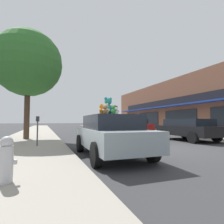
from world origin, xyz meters
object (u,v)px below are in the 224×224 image
teddy_bear_green (114,110)px  teddy_bear_blue (104,112)px  teddy_bear_cream (106,109)px  parked_car_far_center (188,128)px  plush_art_car (111,134)px  fire_hydrant (6,159)px  teddy_bear_black (114,110)px  parked_car_far_right (134,126)px  teddy_bear_orange (101,110)px  parking_meter (38,127)px  teddy_bear_giant (108,107)px  teddy_bear_white (116,111)px  teddy_bear_brown (105,110)px  teddy_bear_red (116,111)px  street_tree (28,63)px

teddy_bear_green → teddy_bear_blue: 1.74m
teddy_bear_cream → parked_car_far_center: bearing=-121.0°
plush_art_car → fire_hydrant: (-2.79, -2.26, -0.21)m
teddy_bear_black → parked_car_far_right: (6.30, 10.06, -0.81)m
plush_art_car → teddy_bear_orange: 0.94m
plush_art_car → parking_meter: (-2.45, 2.50, 0.21)m
parking_meter → fire_hydrant: bearing=-94.1°
teddy_bear_green → teddy_bear_cream: bearing=-23.8°
teddy_bear_giant → teddy_bear_white: bearing=85.4°
teddy_bear_brown → teddy_bear_red: bearing=-96.9°
teddy_bear_cream → teddy_bear_brown: teddy_bear_cream is taller
teddy_bear_cream → parked_car_far_right: (6.71, 10.40, -0.82)m
teddy_bear_black → teddy_bear_green: bearing=118.8°
teddy_bear_brown → parking_meter: 3.88m
teddy_bear_green → parking_meter: bearing=-1.0°
teddy_bear_black → teddy_bear_orange: (-0.48, -0.10, 0.00)m
teddy_bear_green → street_tree: 8.15m
teddy_bear_green → teddy_bear_black: (0.32, 0.79, 0.04)m
teddy_bear_red → teddy_bear_cream: size_ratio=0.94×
teddy_bear_giant → teddy_bear_black: bearing=100.4°
plush_art_car → teddy_bear_brown: (-0.49, -0.81, 0.78)m
plush_art_car → teddy_bear_giant: (-0.01, 0.28, 0.99)m
parked_car_far_right → teddy_bear_red: bearing=-121.9°
teddy_bear_giant → teddy_bear_black: (0.10, -0.30, -0.15)m
teddy_bear_orange → street_tree: (-2.78, 6.19, 3.20)m
teddy_bear_white → parked_car_far_right: (6.36, 10.43, -0.76)m
street_tree → fire_hydrant: (0.38, -8.32, -4.25)m
teddy_bear_green → teddy_bear_orange: teddy_bear_orange is taller
parking_meter → parked_car_far_right: bearing=40.4°
plush_art_car → parking_meter: parking_meter is taller
parked_car_far_right → teddy_bear_orange: bearing=-123.7°
teddy_bear_green → teddy_bear_white: bearing=-66.9°
teddy_bear_giant → teddy_bear_green: 1.13m
teddy_bear_brown → parked_car_far_center: size_ratio=0.06×
street_tree → teddy_bear_white: bearing=-63.6°
teddy_bear_blue → teddy_bear_green: bearing=100.3°
street_tree → fire_hydrant: 9.35m
parked_car_far_center → teddy_bear_orange: bearing=-156.1°
teddy_bear_orange → fire_hydrant: teddy_bear_orange is taller
teddy_bear_giant → plush_art_car: bearing=83.3°
teddy_bear_orange → street_tree: bearing=-124.9°
teddy_bear_giant → street_tree: bearing=-69.6°
teddy_bear_white → plush_art_car: bearing=-65.4°
teddy_bear_white → teddy_bear_cream: bearing=13.9°
plush_art_car → teddy_bear_green: (-0.23, -0.81, 0.80)m
teddy_bear_green → teddy_bear_blue: size_ratio=0.86×
teddy_bear_brown → teddy_bear_orange: 0.70m
teddy_bear_red → street_tree: bearing=-10.9°
teddy_bear_black → street_tree: size_ratio=0.05×
teddy_bear_giant → fire_hydrant: teddy_bear_giant is taller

